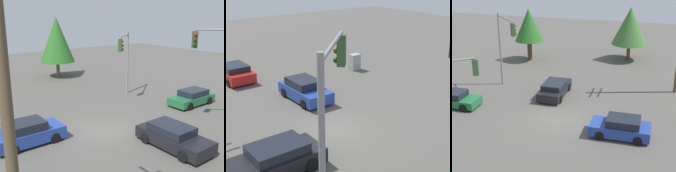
# 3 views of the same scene
# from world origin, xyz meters

# --- Properties ---
(ground_plane) EXTENTS (80.00, 80.00, 0.00)m
(ground_plane) POSITION_xyz_m (0.00, 0.00, 0.00)
(ground_plane) COLOR #54514C
(sedan_blue) EXTENTS (2.01, 4.07, 1.41)m
(sedan_blue) POSITION_xyz_m (1.13, 4.81, 0.68)
(sedan_blue) COLOR #233D93
(sedan_blue) RESTS_ON ground_plane
(sedan_dark) EXTENTS (4.49, 2.01, 1.34)m
(sedan_dark) POSITION_xyz_m (-4.44, -1.63, 0.65)
(sedan_dark) COLOR black
(sedan_dark) RESTS_ON ground_plane
(sedan_green) EXTENTS (1.92, 4.20, 1.28)m
(sedan_green) POSITION_xyz_m (-0.20, -9.01, 0.62)
(sedan_green) COLOR #1E6638
(sedan_green) RESTS_ON ground_plane
(traffic_signal_main) EXTENTS (2.88, 2.85, 6.81)m
(traffic_signal_main) POSITION_xyz_m (-4.76, -6.26, 4.63)
(traffic_signal_main) COLOR gray
(traffic_signal_main) RESTS_ON ground_plane
(tree_far) EXTENTS (3.23, 3.23, 5.94)m
(tree_far) POSITION_xyz_m (-13.76, -7.52, 4.08)
(tree_far) COLOR #4C3823
(tree_far) RESTS_ON ground_plane
(tree_left) EXTENTS (4.03, 4.03, 6.08)m
(tree_left) POSITION_xyz_m (-16.95, 3.46, 3.96)
(tree_left) COLOR brown
(tree_left) RESTS_ON ground_plane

